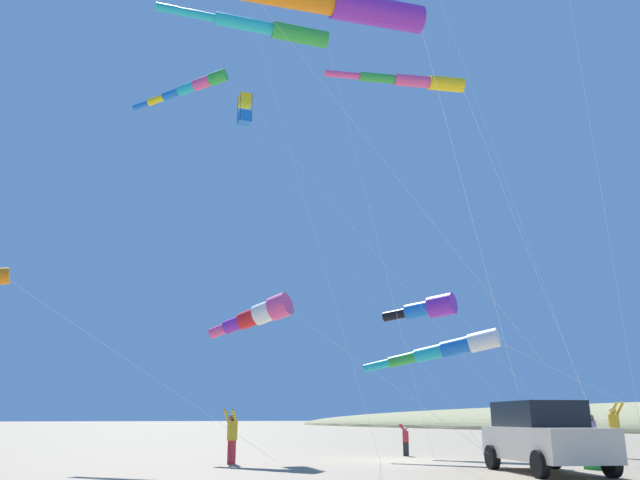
{
  "coord_description": "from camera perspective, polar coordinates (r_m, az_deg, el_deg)",
  "views": [
    {
      "loc": [
        -13.0,
        -19.45,
        1.4
      ],
      "look_at": [
        -3.28,
        -0.36,
        7.37
      ],
      "focal_mm": 35.92,
      "sensor_mm": 36.0,
      "label": 1
    }
  ],
  "objects": [
    {
      "name": "person_adult_flyer",
      "position": [
        26.9,
        24.78,
        -14.9
      ],
      "size": [
        0.47,
        0.59,
        1.99
      ],
      "color": "#B72833",
      "rests_on": "ground_plane"
    },
    {
      "name": "person_child_grey_jacket",
      "position": [
        26.02,
        7.62,
        -17.12
      ],
      "size": [
        0.41,
        0.43,
        1.19
      ],
      "color": "#232328",
      "rests_on": "ground_plane"
    },
    {
      "name": "kite_box_striped_overhead",
      "position": [
        38.49,
        -6.7,
        11.49
      ],
      "size": [
        5.55,
        13.65,
        19.78
      ],
      "color": "yellow",
      "rests_on": "ground_plane"
    },
    {
      "name": "kite_windsock_white_trailing",
      "position": [
        23.21,
        11.34,
        -9.49
      ],
      "size": [
        11.51,
        6.53,
        4.39
      ],
      "color": "white",
      "rests_on": "ground_plane"
    },
    {
      "name": "ground_plane",
      "position": [
        23.43,
        7.16,
        -18.9
      ],
      "size": [
        600.0,
        600.0,
        0.0
      ],
      "primitive_type": "plane",
      "color": "gray"
    },
    {
      "name": "kite_windsock_long_streamer_right",
      "position": [
        23.02,
        -5.39,
        -6.62
      ],
      "size": [
        6.4,
        8.47,
        5.69
      ],
      "color": "#EF4C93",
      "rests_on": "ground_plane"
    },
    {
      "name": "kite_windsock_yellow_midlevel",
      "position": [
        27.24,
        9.68,
        -6.0
      ],
      "size": [
        3.34,
        7.69,
        6.4
      ],
      "color": "purple",
      "rests_on": "ground_plane"
    },
    {
      "name": "person_bystander_far",
      "position": [
        25.44,
        23.07,
        -15.49
      ],
      "size": [
        0.4,
        0.51,
        1.68
      ],
      "color": "#B72833",
      "rests_on": "ground_plane"
    },
    {
      "name": "kite_windsock_blue_topmost",
      "position": [
        33.62,
        -11.35,
        13.21
      ],
      "size": [
        12.56,
        14.21,
        18.11
      ],
      "color": "green",
      "rests_on": "ground_plane"
    },
    {
      "name": "parked_car",
      "position": [
        18.92,
        19.28,
        -16.11
      ],
      "size": [
        3.16,
        4.67,
        1.85
      ],
      "color": "beige",
      "rests_on": "ground_plane"
    },
    {
      "name": "kite_windsock_rainbow_low_near",
      "position": [
        25.96,
        -4.44,
        18.23
      ],
      "size": [
        11.76,
        1.66,
        16.16
      ],
      "color": "green",
      "rests_on": "ground_plane"
    },
    {
      "name": "kite_windsock_red_high_left",
      "position": [
        19.44,
        8.48,
        13.77
      ],
      "size": [
        12.59,
        3.72,
        11.09
      ],
      "color": "yellow",
      "rests_on": "ground_plane"
    },
    {
      "name": "person_child_green_jacket",
      "position": [
        21.5,
        -7.84,
        -16.73
      ],
      "size": [
        0.6,
        0.59,
        1.69
      ],
      "color": "#B72833",
      "rests_on": "ground_plane"
    },
    {
      "name": "cooler_box",
      "position": [
        20.76,
        23.39,
        -17.66
      ],
      "size": [
        0.62,
        0.42,
        0.42
      ],
      "color": "green",
      "rests_on": "ground_plane"
    }
  ]
}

